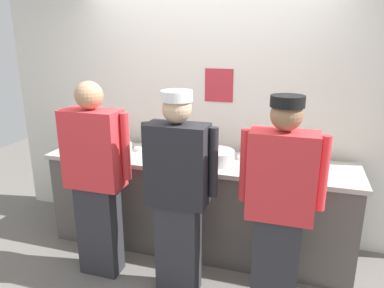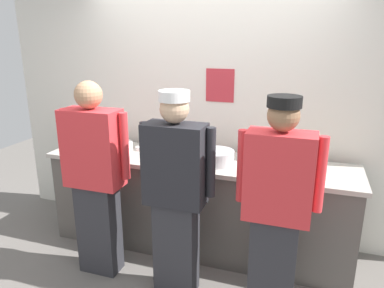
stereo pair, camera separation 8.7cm
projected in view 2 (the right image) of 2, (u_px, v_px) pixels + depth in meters
ground_plane at (185, 265)px, 3.32m from camera, size 9.00×9.00×0.00m
wall_back at (211, 100)px, 3.64m from camera, size 4.56×0.11×2.81m
prep_counter at (197, 204)px, 3.50m from camera, size 2.91×0.65×0.92m
chef_near_left at (95, 176)px, 3.03m from camera, size 0.62×0.24×1.70m
chef_center at (176, 191)px, 2.76m from camera, size 0.60×0.24×1.66m
chef_far_right at (277, 206)px, 2.52m from camera, size 0.60×0.24×1.66m
plate_stack_front at (123, 145)px, 3.68m from camera, size 0.21×0.21×0.07m
mixing_bowl_steel at (216, 157)px, 3.24m from camera, size 0.33×0.33×0.12m
sheet_tray at (174, 156)px, 3.43m from camera, size 0.51×0.41×0.02m
squeeze_bottle_primary at (298, 165)px, 2.95m from camera, size 0.05×0.05×0.20m
squeeze_bottle_secondary at (309, 159)px, 3.06m from camera, size 0.06×0.06×0.20m
ramekin_orange_sauce at (140, 148)px, 3.63m from camera, size 0.09×0.09×0.04m
ramekin_green_sauce at (242, 157)px, 3.36m from camera, size 0.10×0.10×0.04m
ramekin_red_sauce at (112, 152)px, 3.49m from camera, size 0.08×0.08×0.04m
deli_cup at (90, 138)px, 3.87m from camera, size 0.09×0.09×0.10m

